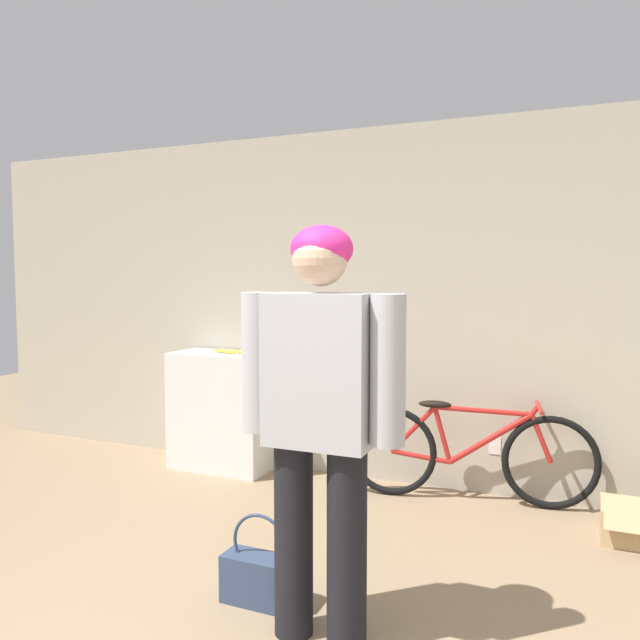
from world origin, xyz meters
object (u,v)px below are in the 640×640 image
person (320,404)px  banana (230,351)px  bicycle (468,453)px  handbag (260,576)px

person → banana: bearing=129.6°
person → banana: person is taller
bicycle → handbag: 1.84m
person → handbag: (-0.37, 0.15, -0.88)m
person → bicycle: 1.99m
bicycle → handbag: (-0.65, -1.70, -0.21)m
bicycle → handbag: bicycle is taller
person → banana: (-1.55, 1.81, -0.07)m
person → bicycle: person is taller
person → bicycle: (0.28, 1.85, -0.67)m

